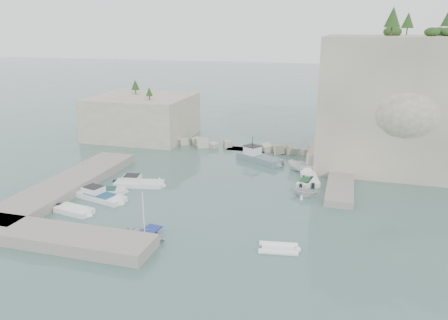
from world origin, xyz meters
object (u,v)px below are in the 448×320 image
(motorboat_c, at_px, (105,194))
(motorboat_b, at_px, (139,186))
(tender_east_b, at_px, (305,184))
(tender_east_d, at_px, (302,172))
(tender_east_c, at_px, (310,181))
(inflatable_dinghy, at_px, (278,250))
(rowboat, at_px, (145,239))
(work_boat, at_px, (259,162))
(motorboat_e, at_px, (74,213))
(motorboat_d, at_px, (100,199))
(tender_east_a, at_px, (303,196))

(motorboat_c, bearing_deg, motorboat_b, 30.97)
(tender_east_b, distance_m, tender_east_d, 4.69)
(tender_east_b, bearing_deg, tender_east_c, -8.81)
(inflatable_dinghy, height_order, tender_east_c, tender_east_c)
(motorboat_c, height_order, rowboat, rowboat)
(inflatable_dinghy, xyz_separation_m, work_boat, (-6.69, 24.62, 0.00))
(tender_east_c, distance_m, work_boat, 9.70)
(tender_east_b, xyz_separation_m, tender_east_d, (-0.79, 4.63, 0.00))
(motorboat_b, bearing_deg, motorboat_c, -138.01)
(motorboat_e, relative_size, tender_east_d, 1.03)
(motorboat_c, bearing_deg, tender_east_b, 1.64)
(rowboat, xyz_separation_m, work_boat, (5.04, 25.87, 0.00))
(motorboat_c, height_order, motorboat_e, same)
(rowboat, relative_size, tender_east_d, 1.00)
(motorboat_e, bearing_deg, motorboat_d, 93.43)
(motorboat_b, height_order, tender_east_d, tender_east_d)
(motorboat_b, bearing_deg, motorboat_e, -117.68)
(motorboat_d, bearing_deg, motorboat_c, 116.60)
(motorboat_c, bearing_deg, motorboat_d, -99.52)
(motorboat_e, relative_size, rowboat, 1.03)
(motorboat_e, height_order, work_boat, work_boat)
(inflatable_dinghy, relative_size, tender_east_a, 1.17)
(tender_east_b, xyz_separation_m, tender_east_c, (0.44, 1.45, 0.00))
(motorboat_d, relative_size, tender_east_d, 1.61)
(motorboat_b, xyz_separation_m, tender_east_b, (18.87, 6.00, 0.00))
(tender_east_a, height_order, tender_east_c, tender_east_a)
(motorboat_c, height_order, tender_east_d, tender_east_d)
(motorboat_c, relative_size, tender_east_d, 1.17)
(inflatable_dinghy, bearing_deg, motorboat_e, 166.02)
(motorboat_b, distance_m, motorboat_e, 9.44)
(tender_east_a, bearing_deg, work_boat, 45.65)
(rowboat, relative_size, tender_east_b, 1.12)
(inflatable_dinghy, bearing_deg, work_boat, 96.64)
(motorboat_e, height_order, rowboat, rowboat)
(motorboat_e, xyz_separation_m, inflatable_dinghy, (21.17, -2.01, 0.00))
(motorboat_d, bearing_deg, work_boat, 67.12)
(motorboat_b, relative_size, tender_east_c, 1.11)
(inflatable_dinghy, relative_size, work_boat, 0.47)
(motorboat_c, xyz_separation_m, tender_east_b, (21.43, 9.40, 0.00))
(motorboat_b, relative_size, motorboat_c, 1.26)
(motorboat_c, distance_m, motorboat_e, 5.65)
(motorboat_d, xyz_separation_m, tender_east_d, (20.28, 15.64, 0.00))
(inflatable_dinghy, bearing_deg, rowboat, 177.53)
(motorboat_d, distance_m, tender_east_b, 23.77)
(tender_east_c, bearing_deg, tender_east_d, 8.00)
(rowboat, xyz_separation_m, tender_east_d, (11.35, 22.93, 0.00))
(motorboat_e, relative_size, tender_east_b, 1.14)
(inflatable_dinghy, bearing_deg, tender_east_c, 78.82)
(motorboat_b, distance_m, tender_east_d, 20.97)
(inflatable_dinghy, distance_m, tender_east_c, 18.52)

